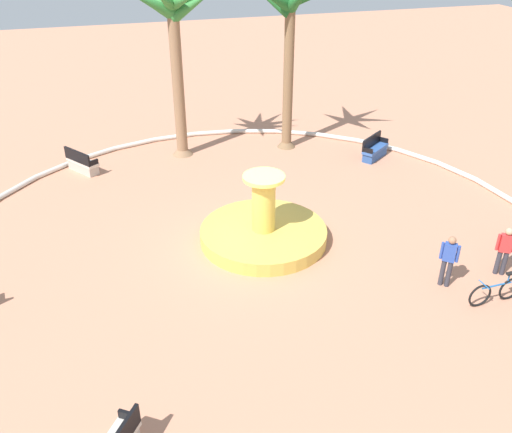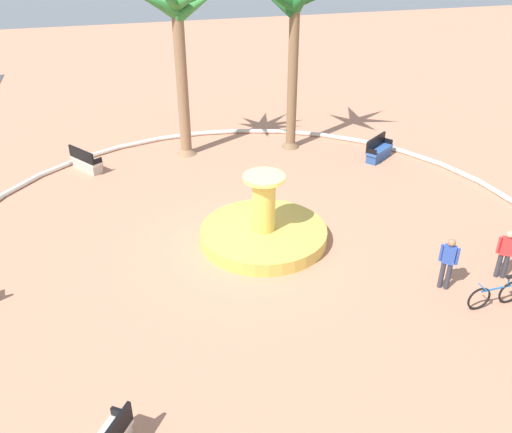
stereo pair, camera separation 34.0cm
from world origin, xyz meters
TOP-DOWN VIEW (x-y plane):
  - ground_plane at (0.00, 0.00)m, footprint 80.00×80.00m
  - plaza_curb at (0.00, 0.00)m, footprint 20.34×20.34m
  - fountain at (0.12, -0.40)m, footprint 4.18×4.18m
  - palm_tree_near_fountain at (7.55, -3.78)m, footprint 4.03×3.84m
  - palm_tree_by_curb at (8.00, 0.96)m, footprint 3.81×3.82m
  - bench_southeast at (7.35, 5.26)m, footprint 1.59×1.33m
  - bench_southwest at (5.27, -7.04)m, footprint 1.36×1.58m
  - bicycle_red_frame at (-4.80, -5.63)m, footprint 0.44×1.72m
  - person_cyclist_helmet at (-3.70, -4.75)m, footprint 0.38×0.42m
  - person_cyclist_photo at (-3.66, -6.68)m, footprint 0.35×0.47m

SIDE VIEW (x-z plane):
  - ground_plane at x=0.00m, z-range 0.00..0.00m
  - plaza_curb at x=0.00m, z-range 0.00..0.20m
  - fountain at x=0.12m, z-range -0.86..1.52m
  - bench_southeast at x=7.35m, z-range -0.15..0.85m
  - bench_southwest at x=5.27m, z-range -0.15..0.85m
  - bicycle_red_frame at x=-4.80m, z-range -0.09..0.86m
  - person_cyclist_photo at x=-3.66m, z-range 0.09..1.69m
  - person_cyclist_helmet at x=-3.70m, z-range 0.10..1.76m
  - palm_tree_near_fountain at x=7.55m, z-range 1.82..8.99m
  - palm_tree_by_curb at x=8.00m, z-range 1.92..9.03m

